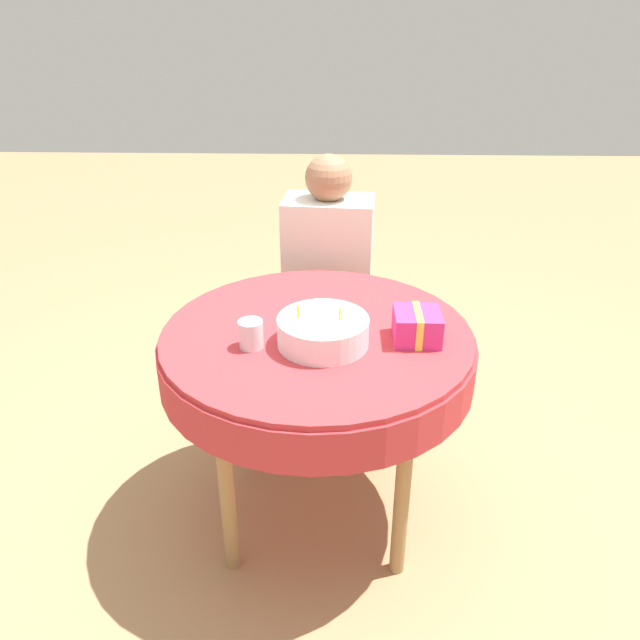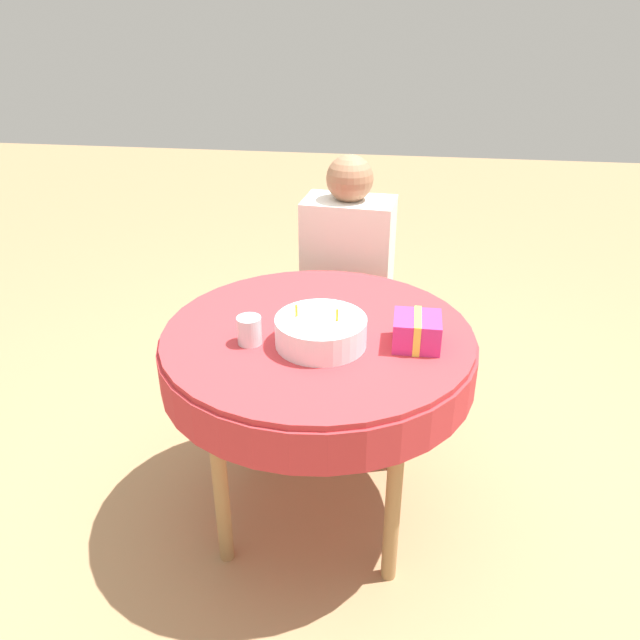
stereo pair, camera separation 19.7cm
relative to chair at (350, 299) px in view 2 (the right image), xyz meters
name	(u,v)px [view 2 (the right image)]	position (x,y,z in m)	size (l,w,h in m)	color
ground_plane	(318,507)	(-0.03, -0.82, -0.49)	(12.00, 12.00, 0.00)	#A37F56
dining_table	(318,356)	(-0.03, -0.82, 0.18)	(1.03, 1.03, 0.76)	#BC3338
chair	(350,299)	(0.00, 0.00, 0.00)	(0.43, 0.43, 0.94)	#4C331E
person	(347,266)	(-0.01, -0.09, 0.20)	(0.40, 0.35, 1.17)	#9E7051
birthday_cake	(321,331)	(-0.01, -0.90, 0.32)	(0.28, 0.28, 0.13)	white
drinking_glass	(249,330)	(-0.23, -0.93, 0.32)	(0.08, 0.08, 0.09)	silver
gift_box	(417,331)	(0.29, -0.87, 0.32)	(0.14, 0.15, 0.10)	#D13384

